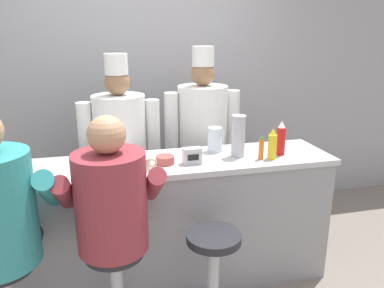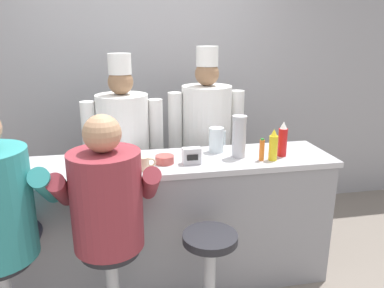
# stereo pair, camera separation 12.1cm
# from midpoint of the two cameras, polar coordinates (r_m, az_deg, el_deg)

# --- Properties ---
(wall_back) EXTENTS (10.00, 0.06, 2.70)m
(wall_back) POSITION_cam_midpoint_polar(r_m,az_deg,el_deg) (3.76, -6.36, 8.93)
(wall_back) COLOR #99999E
(wall_back) RESTS_ON ground_plane
(diner_counter) EXTENTS (2.53, 0.56, 0.98)m
(diner_counter) POSITION_cam_midpoint_polar(r_m,az_deg,el_deg) (2.84, -3.56, -11.93)
(diner_counter) COLOR gray
(diner_counter) RESTS_ON ground_plane
(ketchup_bottle_red) EXTENTS (0.07, 0.07, 0.26)m
(ketchup_bottle_red) POSITION_cam_midpoint_polar(r_m,az_deg,el_deg) (2.81, 14.85, 0.59)
(ketchup_bottle_red) COLOR red
(ketchup_bottle_red) RESTS_ON diner_counter
(mustard_bottle_yellow) EXTENTS (0.06, 0.06, 0.23)m
(mustard_bottle_yellow) POSITION_cam_midpoint_polar(r_m,az_deg,el_deg) (2.70, 13.55, -0.27)
(mustard_bottle_yellow) COLOR yellow
(mustard_bottle_yellow) RESTS_ON diner_counter
(hot_sauce_bottle_orange) EXTENTS (0.04, 0.04, 0.16)m
(hot_sauce_bottle_orange) POSITION_cam_midpoint_polar(r_m,az_deg,el_deg) (2.69, 11.87, -0.89)
(hot_sauce_bottle_orange) COLOR orange
(hot_sauce_bottle_orange) RESTS_ON diner_counter
(water_pitcher_clear) EXTENTS (0.13, 0.11, 0.19)m
(water_pitcher_clear) POSITION_cam_midpoint_polar(r_m,az_deg,el_deg) (2.83, 4.96, 0.64)
(water_pitcher_clear) COLOR silver
(water_pitcher_clear) RESTS_ON diner_counter
(breakfast_plate) EXTENTS (0.23, 0.23, 0.05)m
(breakfast_plate) POSITION_cam_midpoint_polar(r_m,az_deg,el_deg) (2.52, -13.26, -3.67)
(breakfast_plate) COLOR white
(breakfast_plate) RESTS_ON diner_counter
(cereal_bowl) EXTENTS (0.13, 0.13, 0.06)m
(cereal_bowl) POSITION_cam_midpoint_polar(r_m,az_deg,el_deg) (2.59, -2.85, -2.37)
(cereal_bowl) COLOR #B24C47
(cereal_bowl) RESTS_ON diner_counter
(coffee_mug_tan) EXTENTS (0.12, 0.08, 0.09)m
(coffee_mug_tan) POSITION_cam_midpoint_polar(r_m,az_deg,el_deg) (2.47, -5.90, -2.97)
(coffee_mug_tan) COLOR beige
(coffee_mug_tan) RESTS_ON diner_counter
(cup_stack_steel) EXTENTS (0.11, 0.11, 0.31)m
(cup_stack_steel) POSITION_cam_midpoint_polar(r_m,az_deg,el_deg) (2.71, 8.46, 1.12)
(cup_stack_steel) COLOR #B7BABF
(cup_stack_steel) RESTS_ON diner_counter
(napkin_dispenser_chrome) EXTENTS (0.13, 0.08, 0.11)m
(napkin_dispenser_chrome) POSITION_cam_midpoint_polar(r_m,az_deg,el_deg) (2.57, 1.28, -1.83)
(napkin_dispenser_chrome) COLOR silver
(napkin_dispenser_chrome) RESTS_ON diner_counter
(diner_seated_maroon) EXTENTS (0.61, 0.60, 1.44)m
(diner_seated_maroon) POSITION_cam_midpoint_polar(r_m,az_deg,el_deg) (2.21, -11.21, -9.18)
(diner_seated_maroon) COLOR #B2B5BA
(diner_seated_maroon) RESTS_ON ground_plane
(empty_stool_round) EXTENTS (0.34, 0.34, 0.66)m
(empty_stool_round) POSITION_cam_midpoint_polar(r_m,az_deg,el_deg) (2.48, 4.19, -17.95)
(empty_stool_round) COLOR #B2B5BA
(empty_stool_round) RESTS_ON ground_plane
(cook_in_whites_near) EXTENTS (0.66, 0.42, 1.69)m
(cook_in_whites_near) POSITION_cam_midpoint_polar(r_m,az_deg,el_deg) (3.16, -9.23, -0.45)
(cook_in_whites_near) COLOR #232328
(cook_in_whites_near) RESTS_ON ground_plane
(cook_in_whites_far) EXTENTS (0.68, 0.44, 1.74)m
(cook_in_whites_far) POSITION_cam_midpoint_polar(r_m,az_deg,el_deg) (3.35, 3.23, 1.15)
(cook_in_whites_far) COLOR #232328
(cook_in_whites_far) RESTS_ON ground_plane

